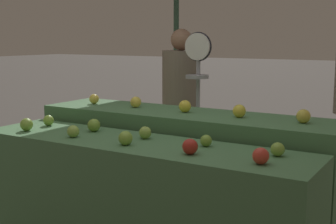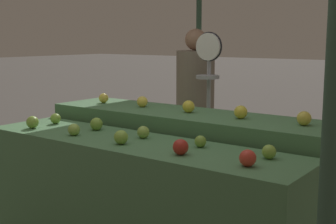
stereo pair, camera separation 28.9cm
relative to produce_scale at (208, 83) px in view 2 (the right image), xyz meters
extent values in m
cylinder|color=#33513D|center=(1.71, -2.08, 0.16)|extent=(0.07, 0.07, 2.53)
cylinder|color=#33513D|center=(-1.25, 1.77, 0.16)|extent=(0.07, 0.07, 2.53)
cube|color=#4C7A4C|center=(0.23, -1.25, -0.68)|extent=(2.26, 0.55, 0.85)
cube|color=#4C7A4C|center=(0.23, -0.65, -0.63)|extent=(2.26, 0.55, 0.95)
sphere|color=#84AD3D|center=(-0.62, -1.37, -0.21)|extent=(0.09, 0.09, 0.09)
sphere|color=#8EB247|center=(-0.19, -1.36, -0.21)|extent=(0.08, 0.08, 0.08)
sphere|color=#84AD3D|center=(0.23, -1.37, -0.21)|extent=(0.09, 0.09, 0.09)
sphere|color=#AD281E|center=(0.67, -1.36, -0.21)|extent=(0.09, 0.09, 0.09)
sphere|color=red|center=(1.07, -1.36, -0.21)|extent=(0.09, 0.09, 0.09)
sphere|color=#84AD3D|center=(-0.63, -1.15, -0.21)|extent=(0.08, 0.08, 0.08)
sphere|color=#7AA338|center=(-0.20, -1.14, -0.21)|extent=(0.09, 0.09, 0.09)
sphere|color=#8EB247|center=(0.23, -1.16, -0.21)|extent=(0.08, 0.08, 0.08)
sphere|color=#7AA338|center=(0.66, -1.15, -0.22)|extent=(0.07, 0.07, 0.07)
sphere|color=#84AD3D|center=(1.10, -1.15, -0.22)|extent=(0.08, 0.08, 0.08)
sphere|color=yellow|center=(-0.61, -0.65, -0.11)|extent=(0.08, 0.08, 0.08)
sphere|color=yellow|center=(-0.20, -0.64, -0.11)|extent=(0.09, 0.09, 0.09)
sphere|color=gold|center=(0.24, -0.65, -0.11)|extent=(0.09, 0.09, 0.09)
sphere|color=gold|center=(0.66, -0.66, -0.11)|extent=(0.09, 0.09, 0.09)
sphere|color=gold|center=(1.09, -0.65, -0.11)|extent=(0.09, 0.09, 0.09)
cylinder|color=#99999E|center=(0.00, 0.01, -0.38)|extent=(0.04, 0.04, 1.43)
cylinder|color=black|center=(0.00, 0.01, 0.31)|extent=(0.25, 0.01, 0.25)
cylinder|color=silver|center=(0.00, -0.01, 0.31)|extent=(0.23, 0.02, 0.23)
cylinder|color=#99999E|center=(0.00, -0.01, 0.12)|extent=(0.01, 0.01, 0.14)
cylinder|color=#99999E|center=(0.00, -0.01, 0.05)|extent=(0.20, 0.20, 0.03)
cube|color=#2D2D38|center=(-0.36, 0.35, -0.74)|extent=(0.30, 0.22, 0.73)
cylinder|color=#756656|center=(-0.36, 0.35, -0.05)|extent=(0.43, 0.43, 0.64)
sphere|color=#936B51|center=(-0.36, 0.35, 0.37)|extent=(0.21, 0.21, 0.21)
cube|color=#9E7547|center=(-1.44, -0.97, -0.89)|extent=(0.43, 0.43, 0.43)
camera|label=1|loc=(1.87, -3.58, 0.38)|focal=50.00mm
camera|label=2|loc=(2.11, -3.42, 0.38)|focal=50.00mm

